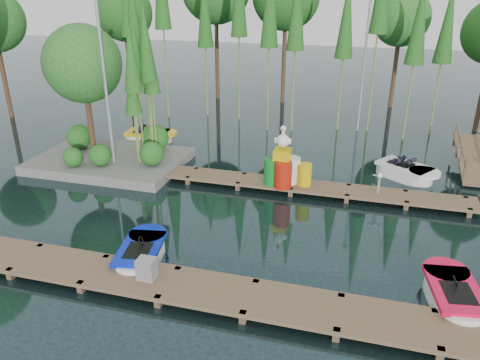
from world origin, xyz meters
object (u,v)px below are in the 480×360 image
(boat_yellow_far, at_px, (149,137))
(utility_cabinet, at_px, (147,269))
(boat_blue, at_px, (141,254))
(island, at_px, (99,90))
(yellow_barrel, at_px, (304,175))
(boat_red, at_px, (453,296))
(drum_cluster, at_px, (282,168))

(boat_yellow_far, height_order, utility_cabinet, boat_yellow_far)
(boat_blue, relative_size, utility_cabinet, 4.61)
(island, xyz_separation_m, yellow_barrel, (8.71, -0.79, -2.47))
(boat_red, relative_size, utility_cabinet, 4.72)
(boat_red, xyz_separation_m, yellow_barrel, (-4.53, 5.60, 0.47))
(boat_yellow_far, bearing_deg, island, -87.63)
(boat_yellow_far, bearing_deg, boat_blue, -53.00)
(drum_cluster, bearing_deg, boat_blue, -116.75)
(yellow_barrel, bearing_deg, island, 174.82)
(boat_red, bearing_deg, drum_cluster, 125.69)
(boat_red, height_order, boat_yellow_far, boat_yellow_far)
(boat_red, xyz_separation_m, boat_yellow_far, (-12.71, 9.41, 0.03))
(boat_blue, xyz_separation_m, boat_yellow_far, (-4.47, 9.74, 0.04))
(island, relative_size, boat_red, 2.54)
(island, height_order, boat_red, island)
(boat_red, relative_size, yellow_barrel, 3.23)
(boat_yellow_far, bearing_deg, drum_cluster, -15.92)
(island, height_order, boat_yellow_far, island)
(utility_cabinet, xyz_separation_m, yellow_barrel, (2.99, 7.00, 0.13))
(utility_cabinet, bearing_deg, boat_red, 10.54)
(island, xyz_separation_m, boat_yellow_far, (0.53, 3.02, -2.91))
(boat_yellow_far, relative_size, yellow_barrel, 3.34)
(island, bearing_deg, boat_yellow_far, 80.05)
(boat_yellow_far, xyz_separation_m, utility_cabinet, (5.20, -10.81, 0.30))
(boat_blue, relative_size, yellow_barrel, 3.15)
(island, xyz_separation_m, drum_cluster, (7.91, -0.95, -2.22))
(yellow_barrel, height_order, drum_cluster, drum_cluster)
(boat_blue, bearing_deg, drum_cluster, 52.74)
(boat_red, distance_m, yellow_barrel, 7.22)
(utility_cabinet, bearing_deg, boat_blue, 124.10)
(yellow_barrel, bearing_deg, utility_cabinet, -113.12)
(utility_cabinet, bearing_deg, boat_yellow_far, 115.69)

